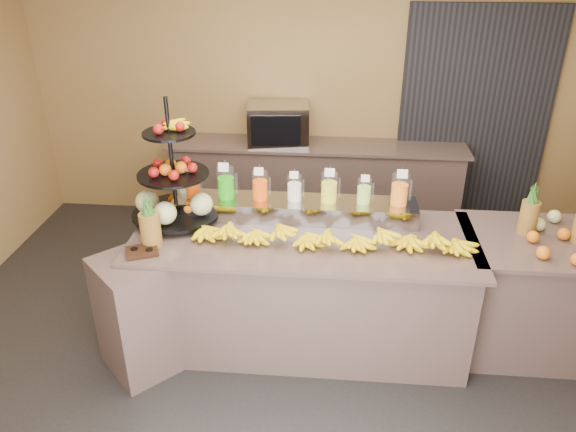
# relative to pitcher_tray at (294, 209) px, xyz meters

# --- Properties ---
(ground) EXTENTS (6.00, 6.00, 0.00)m
(ground) POSITION_rel_pitcher_tray_xyz_m (0.09, -0.58, -1.01)
(ground) COLOR black
(ground) RESTS_ON ground
(room_envelope) EXTENTS (6.04, 5.02, 2.82)m
(room_envelope) POSITION_rel_pitcher_tray_xyz_m (0.28, 0.21, 0.87)
(room_envelope) COLOR olive
(room_envelope) RESTS_ON ground
(buffet_counter) EXTENTS (2.75, 1.25, 0.93)m
(buffet_counter) POSITION_rel_pitcher_tray_xyz_m (-0.02, -0.32, -0.54)
(buffet_counter) COLOR #896A63
(buffet_counter) RESTS_ON ground
(right_counter) EXTENTS (1.08, 0.88, 0.93)m
(right_counter) POSITION_rel_pitcher_tray_xyz_m (1.79, -0.18, -0.54)
(right_counter) COLOR #896A63
(right_counter) RESTS_ON ground
(back_ledge) EXTENTS (3.10, 0.55, 0.93)m
(back_ledge) POSITION_rel_pitcher_tray_xyz_m (0.09, 1.67, -0.54)
(back_ledge) COLOR #896A63
(back_ledge) RESTS_ON ground
(pitcher_tray) EXTENTS (1.85, 0.30, 0.15)m
(pitcher_tray) POSITION_rel_pitcher_tray_xyz_m (0.00, 0.00, 0.00)
(pitcher_tray) COLOR gray
(pitcher_tray) RESTS_ON buffet_counter
(juice_pitcher_orange_a) EXTENTS (0.11, 0.11, 0.26)m
(juice_pitcher_orange_a) POSITION_rel_pitcher_tray_xyz_m (-0.78, -0.00, 0.16)
(juice_pitcher_orange_a) COLOR silver
(juice_pitcher_orange_a) RESTS_ON pitcher_tray
(juice_pitcher_green) EXTENTS (0.13, 0.14, 0.32)m
(juice_pitcher_green) POSITION_rel_pitcher_tray_xyz_m (-0.52, -0.00, 0.18)
(juice_pitcher_green) COLOR silver
(juice_pitcher_green) RESTS_ON pitcher_tray
(juice_pitcher_orange_b) EXTENTS (0.12, 0.12, 0.29)m
(juice_pitcher_orange_b) POSITION_rel_pitcher_tray_xyz_m (-0.26, -0.00, 0.17)
(juice_pitcher_orange_b) COLOR silver
(juice_pitcher_orange_b) RESTS_ON pitcher_tray
(juice_pitcher_milk) EXTENTS (0.11, 0.11, 0.27)m
(juice_pitcher_milk) POSITION_rel_pitcher_tray_xyz_m (-0.00, -0.00, 0.17)
(juice_pitcher_milk) COLOR silver
(juice_pitcher_milk) RESTS_ON pitcher_tray
(juice_pitcher_lemon) EXTENTS (0.13, 0.13, 0.30)m
(juice_pitcher_lemon) POSITION_rel_pitcher_tray_xyz_m (0.26, -0.00, 0.18)
(juice_pitcher_lemon) COLOR silver
(juice_pitcher_lemon) RESTS_ON pitcher_tray
(juice_pitcher_lime) EXTENTS (0.11, 0.11, 0.26)m
(juice_pitcher_lime) POSITION_rel_pitcher_tray_xyz_m (0.52, -0.00, 0.16)
(juice_pitcher_lime) COLOR silver
(juice_pitcher_lime) RESTS_ON pitcher_tray
(juice_pitcher_orange_c) EXTENTS (0.13, 0.13, 0.31)m
(juice_pitcher_orange_c) POSITION_rel_pitcher_tray_xyz_m (0.78, -0.00, 0.18)
(juice_pitcher_orange_c) COLOR silver
(juice_pitcher_orange_c) RESTS_ON pitcher_tray
(banana_heap) EXTENTS (2.03, 0.18, 0.17)m
(banana_heap) POSITION_rel_pitcher_tray_xyz_m (0.27, -0.37, 0.00)
(banana_heap) COLOR yellow
(banana_heap) RESTS_ON buffet_counter
(fruit_stand) EXTENTS (0.76, 0.76, 0.95)m
(fruit_stand) POSITION_rel_pitcher_tray_xyz_m (-0.85, -0.09, 0.17)
(fruit_stand) COLOR black
(fruit_stand) RESTS_ON buffet_counter
(condiment_caddy) EXTENTS (0.26, 0.23, 0.03)m
(condiment_caddy) POSITION_rel_pitcher_tray_xyz_m (-1.00, -0.62, -0.06)
(condiment_caddy) COLOR black
(condiment_caddy) RESTS_ON buffet_counter
(pineapple_left_a) EXTENTS (0.15, 0.15, 0.41)m
(pineapple_left_a) POSITION_rel_pitcher_tray_xyz_m (-0.96, -0.50, 0.08)
(pineapple_left_a) COLOR brown
(pineapple_left_a) RESTS_ON buffet_counter
(pineapple_left_b) EXTENTS (0.12, 0.12, 0.39)m
(pineapple_left_b) POSITION_rel_pitcher_tray_xyz_m (-0.82, 0.13, 0.07)
(pineapple_left_b) COLOR brown
(pineapple_left_b) RESTS_ON buffet_counter
(right_fruit_pile) EXTENTS (0.47, 0.45, 0.25)m
(right_fruit_pile) POSITION_rel_pitcher_tray_xyz_m (1.86, -0.24, 0.00)
(right_fruit_pile) COLOR brown
(right_fruit_pile) RESTS_ON right_counter
(oven_warmer) EXTENTS (0.65, 0.49, 0.41)m
(oven_warmer) POSITION_rel_pitcher_tray_xyz_m (-0.30, 1.67, 0.13)
(oven_warmer) COLOR gray
(oven_warmer) RESTS_ON back_ledge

